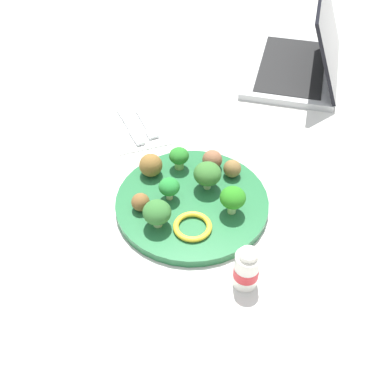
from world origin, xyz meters
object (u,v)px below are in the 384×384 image
broccoli_floret_center (207,174)px  meatball_back_right (151,165)px  meatball_mid_left (141,202)px  broccoli_floret_mid_right (169,187)px  laptop (302,59)px  plate (192,203)px  broccoli_floret_near_rim (233,198)px  broccoli_floret_front_left (157,213)px  napkin (137,125)px  fork (146,124)px  yogurt_bottle (246,269)px  meatball_near_rim (212,160)px  meatball_center (232,169)px  knife (130,127)px  pepper_ring_front_left (193,227)px  broccoli_floret_mid_left (179,157)px

broccoli_floret_center → meatball_back_right: size_ratio=1.23×
meatball_mid_left → broccoli_floret_mid_right: bearing=97.4°
meatball_back_right → laptop: bearing=118.5°
plate → broccoli_floret_near_rim: 0.09m
broccoli_floret_front_left → napkin: size_ratio=0.30×
meatball_back_right → fork: (-0.17, 0.04, -0.03)m
yogurt_bottle → broccoli_floret_center: bearing=175.6°
plate → broccoli_floret_front_left: (0.04, -0.08, 0.04)m
meatball_near_rim → broccoli_floret_near_rim: bearing=-5.1°
meatball_center → plate: bearing=-69.1°
yogurt_bottle → knife: bearing=-171.2°
meatball_near_rim → fork: meatball_near_rim is taller
broccoli_floret_near_rim → pepper_ring_front_left: 0.09m
meatball_near_rim → meatball_back_right: 0.12m
napkin → fork: (0.01, 0.02, 0.00)m
broccoli_floret_center → meatball_back_right: bearing=-129.2°
plate → meatball_near_rim: (-0.07, 0.07, 0.03)m
plate → meatball_back_right: size_ratio=6.29×
plate → broccoli_floret_mid_right: (-0.02, -0.04, 0.04)m
broccoli_floret_front_left → meatball_center: size_ratio=1.50×
broccoli_floret_mid_right → broccoli_floret_mid_left: (-0.07, 0.04, -0.00)m
meatball_center → broccoli_floret_mid_left: bearing=-122.4°
pepper_ring_front_left → napkin: 0.33m
meatball_near_rim → laptop: 0.45m
broccoli_floret_front_left → fork: size_ratio=0.43×
plate → meatball_near_rim: bearing=136.3°
plate → broccoli_floret_center: 0.06m
broccoli_floret_mid_left → broccoli_floret_front_left: (0.13, -0.08, 0.00)m
broccoli_floret_mid_right → napkin: (-0.25, 0.01, -0.04)m
broccoli_floret_center → meatball_back_right: broccoli_floret_center is taller
broccoli_floret_mid_right → broccoli_floret_near_rim: bearing=53.2°
broccoli_floret_near_rim → meatball_back_right: broccoli_floret_near_rim is taller
meatball_center → fork: size_ratio=0.28×
meatball_center → knife: meatball_center is taller
broccoli_floret_mid_left → broccoli_floret_front_left: broccoli_floret_front_left is taller
yogurt_bottle → laptop: 0.66m
broccoli_floret_mid_left → broccoli_floret_center: bearing=23.7°
broccoli_floret_near_rim → meatball_near_rim: (-0.12, 0.01, -0.01)m
meatball_back_right → meatball_center: size_ratio=1.30×
broccoli_floret_near_rim → knife: size_ratio=0.37×
pepper_ring_front_left → broccoli_floret_front_left: bearing=-117.7°
broccoli_floret_mid_left → meatball_center: broccoli_floret_mid_left is taller
meatball_near_rim → meatball_center: 0.04m
broccoli_floret_center → pepper_ring_front_left: 0.11m
meatball_near_rim → meatball_mid_left: (0.06, -0.16, -0.00)m
knife → pepper_ring_front_left: bearing=4.5°
broccoli_floret_center → broccoli_floret_mid_left: (-0.07, -0.03, -0.01)m
broccoli_floret_center → meatball_near_rim: bearing=149.0°
broccoli_floret_mid_left → pepper_ring_front_left: (0.16, -0.03, -0.02)m
meatball_center → meatball_near_rim: bearing=-141.7°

